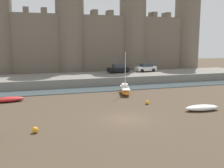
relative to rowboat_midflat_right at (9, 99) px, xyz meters
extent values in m
plane|color=#4C3D2D|center=(11.05, -11.17, -0.33)|extent=(160.00, 160.00, 0.00)
cube|color=#47565B|center=(11.05, 4.92, -0.28)|extent=(80.00, 4.50, 0.10)
cube|color=slate|center=(11.05, 12.17, 0.38)|extent=(67.71, 10.00, 1.42)
cube|color=#706354|center=(11.05, 21.63, 6.09)|extent=(55.71, 2.80, 12.83)
cylinder|color=#706354|center=(11.05, 21.63, 8.76)|extent=(5.82, 5.82, 18.18)
cylinder|color=#706354|center=(24.97, 21.63, 8.76)|extent=(5.82, 5.82, 18.18)
cylinder|color=#706354|center=(38.90, 21.63, 8.76)|extent=(5.82, 5.82, 18.18)
cube|color=#6A5E4F|center=(2.50, 21.63, 13.05)|extent=(1.10, 2.52, 1.10)
cube|color=#6A5E4F|center=(5.92, 21.63, 13.05)|extent=(1.10, 2.52, 1.10)
cube|color=#6A5E4F|center=(16.17, 21.63, 13.05)|extent=(1.10, 2.52, 1.10)
cube|color=#6A5E4F|center=(19.59, 21.63, 13.05)|extent=(1.10, 2.52, 1.10)
cube|color=#6A5E4F|center=(29.84, 21.63, 13.05)|extent=(1.10, 2.52, 1.10)
cube|color=#6A5E4F|center=(33.26, 21.63, 13.05)|extent=(1.10, 2.52, 1.10)
ellipsoid|color=red|center=(0.00, 0.00, -0.02)|extent=(3.76, 1.82, 0.63)
ellipsoid|color=#F23939|center=(0.00, 0.00, 0.04)|extent=(3.08, 1.44, 0.34)
cube|color=beige|center=(-0.27, -0.04, 0.08)|extent=(0.35, 1.18, 0.06)
cube|color=beige|center=(1.39, 0.18, 0.06)|extent=(0.37, 0.78, 0.08)
ellipsoid|color=silver|center=(19.72, -10.75, -0.02)|extent=(3.86, 1.65, 0.63)
ellipsoid|color=white|center=(19.72, -10.75, 0.04)|extent=(3.16, 1.30, 0.34)
cube|color=beige|center=(19.44, -10.73, 0.08)|extent=(0.30, 1.15, 0.06)
cube|color=beige|center=(21.18, -10.88, 0.06)|extent=(0.34, 0.76, 0.08)
ellipsoid|color=orange|center=(15.18, 0.25, 0.15)|extent=(2.49, 5.14, 0.96)
cube|color=silver|center=(15.18, 0.25, 0.59)|extent=(2.15, 4.52, 0.08)
cube|color=silver|center=(15.28, 0.62, 0.85)|extent=(1.13, 1.56, 0.44)
cylinder|color=silver|center=(15.11, 0.01, 3.13)|extent=(0.10, 0.10, 5.01)
cylinder|color=silver|center=(15.31, 0.74, 1.08)|extent=(0.67, 2.19, 0.08)
sphere|color=orange|center=(2.71, -12.55, -0.07)|extent=(0.51, 0.51, 0.51)
sphere|color=orange|center=(15.45, -6.37, -0.10)|extent=(0.45, 0.45, 0.45)
cube|color=silver|center=(24.78, 14.00, 1.69)|extent=(4.21, 1.99, 0.80)
cube|color=#2D3842|center=(24.93, 14.01, 2.39)|extent=(2.36, 1.66, 0.64)
cylinder|color=black|center=(23.57, 13.06, 1.41)|extent=(0.65, 0.23, 0.64)
cylinder|color=black|center=(23.45, 14.75, 1.41)|extent=(0.65, 0.23, 0.64)
cylinder|color=black|center=(26.11, 13.24, 1.41)|extent=(0.65, 0.23, 0.64)
cylinder|color=black|center=(25.98, 14.94, 1.41)|extent=(0.65, 0.23, 0.64)
cube|color=black|center=(18.83, 13.63, 1.69)|extent=(4.21, 1.99, 0.80)
cube|color=#2D3842|center=(18.98, 13.64, 2.39)|extent=(2.36, 1.66, 0.64)
cylinder|color=black|center=(17.63, 12.69, 1.41)|extent=(0.65, 0.23, 0.64)
cylinder|color=black|center=(17.50, 14.39, 1.41)|extent=(0.65, 0.23, 0.64)
cylinder|color=black|center=(20.16, 12.88, 1.41)|extent=(0.65, 0.23, 0.64)
cylinder|color=black|center=(20.04, 14.57, 1.41)|extent=(0.65, 0.23, 0.64)
camera|label=1|loc=(2.41, -33.47, 6.78)|focal=42.00mm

